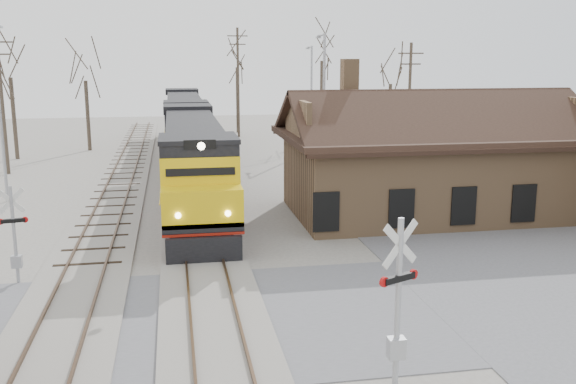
# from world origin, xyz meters

# --- Properties ---
(ground) EXTENTS (140.00, 140.00, 0.00)m
(ground) POSITION_xyz_m (0.00, 0.00, 0.00)
(ground) COLOR #9A958B
(ground) RESTS_ON ground
(road) EXTENTS (60.00, 9.00, 0.03)m
(road) POSITION_xyz_m (0.00, 0.00, 0.01)
(road) COLOR #5A5A5E
(road) RESTS_ON ground
(track_main) EXTENTS (3.40, 90.00, 0.24)m
(track_main) POSITION_xyz_m (0.00, 15.00, 0.07)
(track_main) COLOR #9A958B
(track_main) RESTS_ON ground
(track_siding) EXTENTS (3.40, 90.00, 0.24)m
(track_siding) POSITION_xyz_m (-4.50, 15.00, 0.07)
(track_siding) COLOR #9A958B
(track_siding) RESTS_ON ground
(depot) EXTENTS (15.20, 9.31, 7.90)m
(depot) POSITION_xyz_m (11.99, 12.00, 2.41)
(depot) COLOR #926E4B
(depot) RESTS_ON ground
(locomotive_lead) EXTENTS (3.22, 21.58, 4.79)m
(locomotive_lead) POSITION_xyz_m (0.00, 15.55, 2.52)
(locomotive_lead) COLOR black
(locomotive_lead) RESTS_ON ground
(locomotive_trailing) EXTENTS (3.22, 21.58, 4.54)m
(locomotive_trailing) POSITION_xyz_m (0.00, 37.40, 2.52)
(locomotive_trailing) COLOR black
(locomotive_trailing) RESTS_ON ground
(crossbuck_near) EXTENTS (1.15, 0.58, 4.30)m
(crossbuck_near) POSITION_xyz_m (4.22, -4.80, 2.00)
(crossbuck_near) COLOR #A5A8AD
(crossbuck_near) RESTS_ON ground
(crossbuck_far) EXTENTS (1.02, 0.30, 3.58)m
(crossbuck_far) POSITION_xyz_m (-6.75, 4.60, 1.71)
(crossbuck_far) COLOR #A5A8AD
(crossbuck_far) RESTS_ON ground
(streetlight_b) EXTENTS (0.25, 2.04, 9.40)m
(streetlight_b) POSITION_xyz_m (8.26, 20.34, 5.24)
(streetlight_b) COLOR #A5A8AD
(streetlight_b) RESTS_ON ground
(streetlight_c) EXTENTS (0.25, 2.04, 8.87)m
(streetlight_c) POSITION_xyz_m (10.66, 34.97, 4.97)
(streetlight_c) COLOR #A5A8AD
(streetlight_c) RESTS_ON ground
(utility_pole_a) EXTENTS (2.00, 0.24, 9.75)m
(utility_pole_a) POSITION_xyz_m (-12.39, 27.82, 5.10)
(utility_pole_a) COLOR #382D23
(utility_pole_a) RESTS_ON ground
(utility_pole_b) EXTENTS (2.00, 0.24, 10.75)m
(utility_pole_b) POSITION_xyz_m (5.53, 45.50, 5.61)
(utility_pole_b) COLOR #382D23
(utility_pole_b) RESTS_ON ground
(utility_pole_c) EXTENTS (2.00, 0.24, 9.03)m
(utility_pole_c) POSITION_xyz_m (16.96, 28.41, 4.73)
(utility_pole_c) COLOR #382D23
(utility_pole_c) RESTS_ON ground
(tree_a) EXTENTS (4.27, 4.27, 10.45)m
(tree_a) POSITION_xyz_m (-13.31, 34.73, 7.44)
(tree_a) COLOR #382D23
(tree_a) RESTS_ON ground
(tree_b) EXTENTS (3.99, 3.99, 9.77)m
(tree_b) POSITION_xyz_m (-8.19, 38.64, 6.95)
(tree_b) COLOR #382D23
(tree_b) RESTS_ON ground
(tree_c) EXTENTS (4.58, 4.58, 11.21)m
(tree_c) POSITION_xyz_m (5.86, 49.62, 7.98)
(tree_c) COLOR #382D23
(tree_c) RESTS_ON ground
(tree_d) EXTENTS (5.05, 5.05, 12.37)m
(tree_d) POSITION_xyz_m (13.68, 43.98, 8.82)
(tree_d) COLOR #382D23
(tree_d) RESTS_ON ground
(tree_e) EXTENTS (3.74, 3.74, 9.17)m
(tree_e) POSITION_xyz_m (18.11, 36.15, 6.52)
(tree_e) COLOR #382D23
(tree_e) RESTS_ON ground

